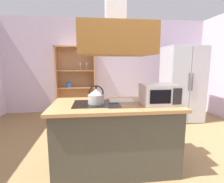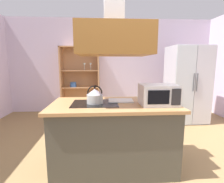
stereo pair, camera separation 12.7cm
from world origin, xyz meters
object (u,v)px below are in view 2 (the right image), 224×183
Objects in this scene: kettle at (95,96)px; cutting_board at (121,101)px; microwave at (158,95)px; refrigerator at (187,84)px; dish_cabinet at (80,84)px.

cutting_board is (0.36, 0.11, -0.09)m from kettle.
cutting_board is 0.74× the size of microwave.
kettle is at bearing 171.60° from microwave.
microwave reaches higher than cutting_board.
refrigerator is 2.84m from dish_cabinet.
kettle is at bearing -162.91° from cutting_board.
microwave is at bearing -8.40° from kettle.
kettle is 0.52× the size of microwave.
kettle is 0.82m from microwave.
dish_cabinet is at bearing 161.43° from refrigerator.
dish_cabinet is 2.78m from kettle.
kettle is at bearing -140.07° from refrigerator.
refrigerator is at bearing 54.87° from microwave.
refrigerator is at bearing 39.93° from kettle.
refrigerator reaches higher than microwave.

